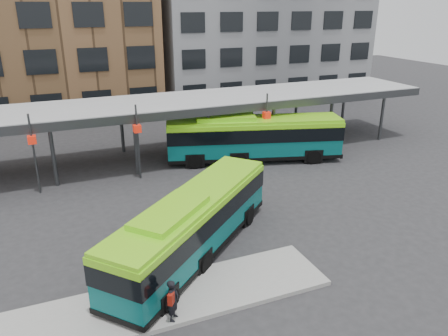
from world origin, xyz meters
TOP-DOWN VIEW (x-y plane):
  - ground at (0.00, 0.00)m, footprint 120.00×120.00m
  - boarding_island at (-5.50, -3.00)m, footprint 14.00×3.00m
  - canopy at (-0.06, 12.87)m, footprint 40.00×6.53m
  - building_grey at (16.00, 32.00)m, footprint 24.00×14.00m
  - bus_front at (-2.78, -0.19)m, footprint 9.72×9.03m
  - bus_rear at (5.18, 10.02)m, footprint 12.39×5.86m
  - pedestrian at (-4.91, -4.21)m, footprint 0.64×0.68m
  - bike_rack at (12.25, 12.00)m, footprint 3.91×1.53m

SIDE VIEW (x-z plane):
  - ground at x=0.00m, z-range 0.00..0.00m
  - boarding_island at x=-5.50m, z-range 0.00..0.18m
  - bike_rack at x=12.25m, z-range -0.04..1.03m
  - pedestrian at x=-4.91m, z-range 0.19..1.76m
  - bus_front at x=-2.78m, z-range 0.06..3.08m
  - bus_rear at x=5.18m, z-range 0.07..3.42m
  - canopy at x=-0.06m, z-range 1.51..6.31m
  - building_grey at x=16.00m, z-range 0.00..20.00m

